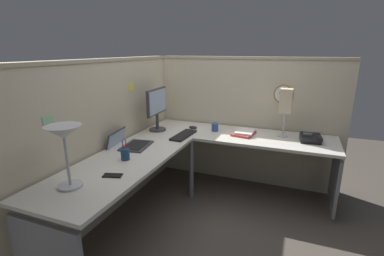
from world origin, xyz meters
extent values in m
plane|color=#4C443D|center=(0.00, 0.00, 0.00)|extent=(6.80, 6.80, 0.00)
cube|color=beige|center=(-0.36, 0.87, 0.78)|extent=(2.57, 0.10, 1.55)
cube|color=tan|center=(-0.36, 0.87, 1.56)|extent=(2.57, 0.12, 0.03)
cube|color=beige|center=(0.87, -0.27, 0.78)|extent=(0.10, 2.37, 1.55)
cube|color=tan|center=(0.87, -0.27, 1.56)|extent=(0.12, 2.37, 0.03)
cube|color=beige|center=(-0.38, 0.47, 0.71)|extent=(2.35, 0.66, 0.03)
cube|color=beige|center=(0.47, -0.60, 0.71)|extent=(0.66, 1.49, 0.03)
cylinder|color=slate|center=(0.16, 0.16, 0.35)|extent=(0.05, 0.05, 0.70)
cube|color=slate|center=(0.47, -1.33, 0.35)|extent=(0.58, 0.03, 0.60)
cylinder|color=#38383D|center=(0.27, 0.64, 0.74)|extent=(0.20, 0.20, 0.02)
cylinder|color=#38383D|center=(0.27, 0.64, 0.84)|extent=(0.04, 0.04, 0.20)
cube|color=#38383D|center=(0.27, 0.64, 1.08)|extent=(0.46, 0.05, 0.30)
cube|color=#99B2D1|center=(0.27, 0.62, 1.08)|extent=(0.42, 0.03, 0.26)
cube|color=#38383D|center=(-0.32, 0.56, 0.74)|extent=(0.37, 0.28, 0.02)
cube|color=black|center=(-0.32, 0.56, 0.75)|extent=(0.31, 0.22, 0.00)
cube|color=#38383D|center=(-0.35, 0.78, 0.77)|extent=(0.35, 0.11, 0.22)
cube|color=#99B2D1|center=(-0.35, 0.78, 0.77)|extent=(0.31, 0.09, 0.18)
cube|color=black|center=(0.17, 0.26, 0.74)|extent=(0.44, 0.16, 0.02)
ellipsoid|color=#232326|center=(0.49, 0.27, 0.75)|extent=(0.06, 0.10, 0.03)
cylinder|color=#B7BABF|center=(-1.21, 0.53, 0.74)|extent=(0.17, 0.17, 0.02)
cylinder|color=#B7BABF|center=(-1.21, 0.53, 0.93)|extent=(0.02, 0.02, 0.38)
cone|color=#B7BABF|center=(-1.21, 0.53, 1.13)|extent=(0.24, 0.24, 0.09)
cylinder|color=navy|center=(-0.65, 0.46, 0.78)|extent=(0.08, 0.08, 0.10)
cylinder|color=#1E1EB2|center=(-0.66, 0.47, 0.84)|extent=(0.01, 0.02, 0.13)
cylinder|color=#B21E1E|center=(-0.64, 0.46, 0.84)|extent=(0.01, 0.02, 0.13)
cylinder|color=#D8591E|center=(-0.65, 0.48, 0.85)|extent=(0.03, 0.03, 0.01)
cube|color=black|center=(-0.97, 0.36, 0.73)|extent=(0.11, 0.16, 0.01)
cube|color=black|center=(0.47, -1.05, 0.77)|extent=(0.21, 0.22, 0.10)
cube|color=#8CA58C|center=(0.47, -1.02, 0.80)|extent=(0.02, 0.09, 0.04)
cube|color=black|center=(0.48, -1.13, 0.79)|extent=(0.19, 0.06, 0.04)
cube|color=#BF3F38|center=(0.48, -0.35, 0.74)|extent=(0.31, 0.25, 0.02)
cube|color=silver|center=(0.49, -0.36, 0.76)|extent=(0.27, 0.20, 0.02)
cylinder|color=#B7BABF|center=(0.57, -0.77, 0.74)|extent=(0.11, 0.11, 0.01)
cylinder|color=#B7BABF|center=(0.57, -0.77, 0.87)|extent=(0.02, 0.02, 0.27)
cube|color=beige|center=(0.57, -0.77, 1.13)|extent=(0.13, 0.13, 0.26)
cylinder|color=#2D4C8C|center=(0.49, -0.01, 0.78)|extent=(0.08, 0.08, 0.10)
cylinder|color=olive|center=(0.82, -0.72, 1.16)|extent=(0.03, 0.22, 0.22)
cylinder|color=white|center=(0.80, -0.72, 1.16)|extent=(0.00, 0.19, 0.19)
cube|color=black|center=(0.80, -0.70, 1.17)|extent=(0.00, 0.06, 0.01)
cube|color=black|center=(0.80, -0.73, 1.20)|extent=(0.00, 0.01, 0.08)
cube|color=#EAD84C|center=(0.03, 0.82, 1.27)|extent=(0.10, 0.00, 0.09)
cube|color=#8CCC99|center=(-1.08, 0.82, 1.16)|extent=(0.09, 0.00, 0.06)
camera|label=1|loc=(-2.56, -0.92, 1.66)|focal=26.19mm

